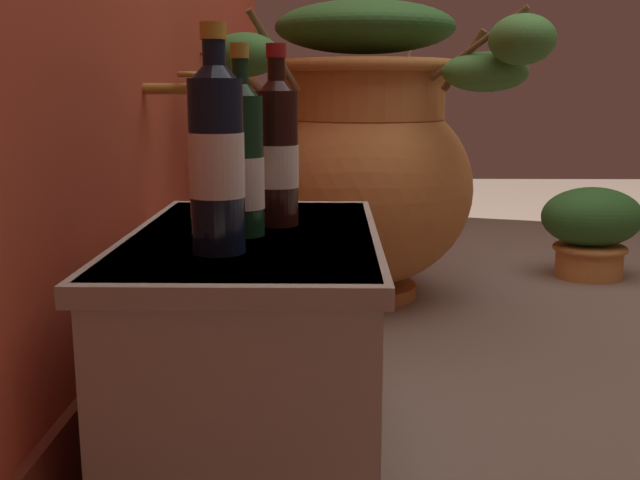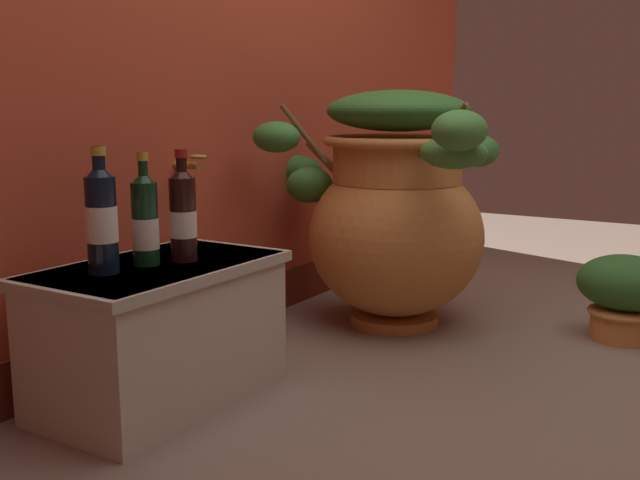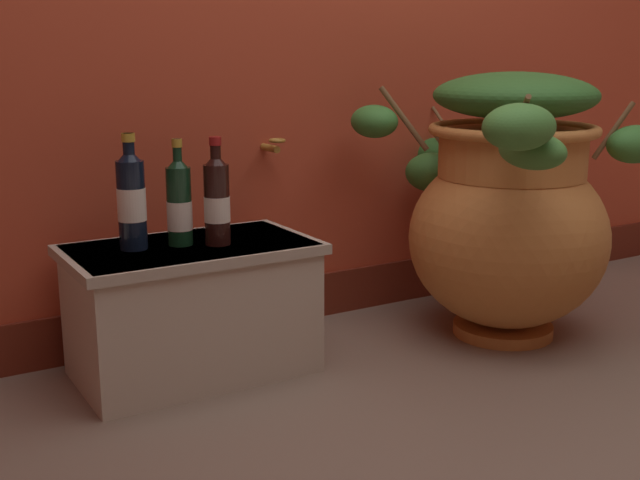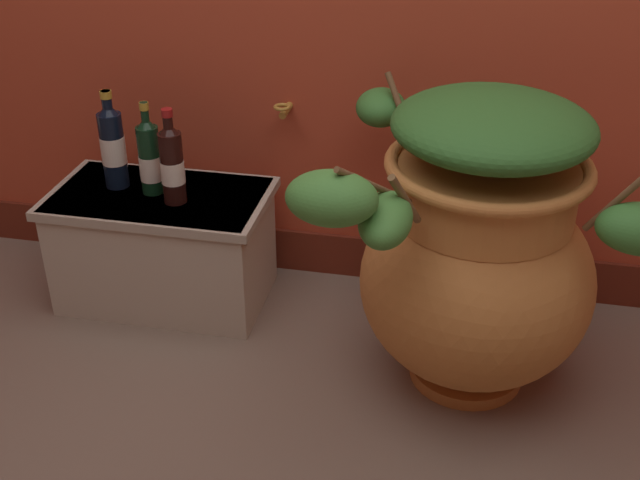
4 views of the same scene
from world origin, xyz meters
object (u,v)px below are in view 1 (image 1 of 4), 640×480
(terracotta_urn, at_px, (362,153))
(wine_bottle_left, at_px, (216,151))
(wine_bottle_middle, at_px, (242,158))
(potted_shrub, at_px, (591,229))
(wine_bottle_right, at_px, (277,147))

(terracotta_urn, distance_m, wine_bottle_left, 1.23)
(terracotta_urn, bearing_deg, wine_bottle_middle, 167.32)
(terracotta_urn, height_order, potted_shrub, terracotta_urn)
(terracotta_urn, xyz_separation_m, potted_shrub, (0.25, -0.79, -0.28))
(terracotta_urn, xyz_separation_m, wine_bottle_right, (-0.97, 0.19, 0.09))
(potted_shrub, bearing_deg, terracotta_urn, 107.71)
(wine_bottle_right, relative_size, potted_shrub, 0.92)
(wine_bottle_left, height_order, wine_bottle_middle, wine_bottle_left)
(wine_bottle_middle, distance_m, wine_bottle_right, 0.11)
(wine_bottle_left, relative_size, potted_shrub, 0.97)
(terracotta_urn, distance_m, potted_shrub, 0.88)
(wine_bottle_right, xyz_separation_m, potted_shrub, (1.22, -0.98, -0.37))
(terracotta_urn, relative_size, wine_bottle_middle, 3.46)
(wine_bottle_left, bearing_deg, wine_bottle_middle, -8.62)
(wine_bottle_right, bearing_deg, terracotta_urn, -11.02)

